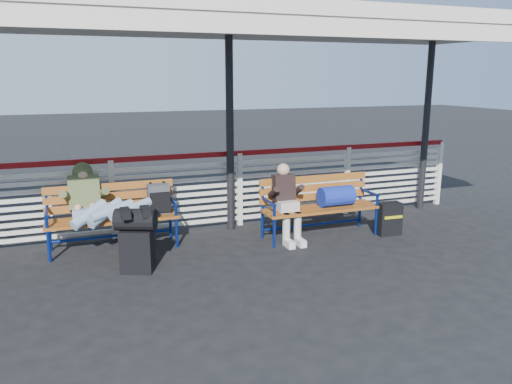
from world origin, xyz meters
name	(u,v)px	position (x,y,z in m)	size (l,w,h in m)	color
ground	(130,286)	(0.00, 0.00, 0.00)	(60.00, 60.00, 0.00)	black
fence	(113,196)	(0.00, 1.90, 0.66)	(12.08, 0.08, 1.24)	silver
canopy	(107,21)	(0.00, 0.87, 3.04)	(12.60, 3.60, 3.16)	silver
luggage_stack	(136,238)	(0.15, 0.42, 0.45)	(0.56, 0.45, 0.82)	black
bench_left	(125,207)	(0.12, 1.45, 0.58)	(1.80, 0.56, 0.92)	#964E1D
bench_right	(326,199)	(3.06, 0.92, 0.58)	(1.80, 0.56, 0.92)	#964E1D
traveler_man	(102,207)	(-0.19, 1.10, 0.70)	(0.94, 1.64, 0.77)	#96ABCB
companion_person	(287,202)	(2.40, 0.90, 0.60)	(0.32, 0.66, 1.15)	beige
suitcase_side	(389,219)	(4.00, 0.60, 0.25)	(0.38, 0.24, 0.51)	black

